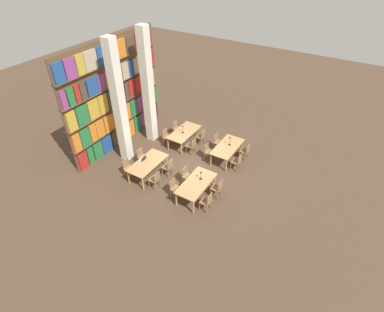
% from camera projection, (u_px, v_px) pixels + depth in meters
% --- Properties ---
extents(ground_plane, '(40.00, 40.00, 0.00)m').
position_uv_depth(ground_plane, '(190.00, 166.00, 14.77)').
color(ground_plane, '#4C3828').
extents(bookshelf_bank, '(6.36, 0.35, 5.50)m').
position_uv_depth(bookshelf_bank, '(116.00, 97.00, 14.96)').
color(bookshelf_bank, brown).
rests_on(bookshelf_bank, ground_plane).
extents(pillar_left, '(0.46, 0.46, 6.00)m').
position_uv_depth(pillar_left, '(119.00, 105.00, 13.53)').
color(pillar_left, silver).
rests_on(pillar_left, ground_plane).
extents(pillar_center, '(0.46, 0.46, 6.00)m').
position_uv_depth(pillar_center, '(148.00, 88.00, 14.95)').
color(pillar_center, silver).
rests_on(pillar_center, ground_plane).
extents(reading_table_0, '(2.02, 1.00, 0.76)m').
position_uv_depth(reading_table_0, '(196.00, 184.00, 12.73)').
color(reading_table_0, tan).
rests_on(reading_table_0, ground_plane).
extents(chair_0, '(0.42, 0.40, 0.88)m').
position_uv_depth(chair_0, '(207.00, 201.00, 12.21)').
color(chair_0, olive).
rests_on(chair_0, ground_plane).
extents(chair_1, '(0.42, 0.40, 0.88)m').
position_uv_depth(chair_1, '(175.00, 188.00, 12.86)').
color(chair_1, olive).
rests_on(chair_1, ground_plane).
extents(chair_2, '(0.42, 0.40, 0.88)m').
position_uv_depth(chair_2, '(217.00, 188.00, 12.85)').
color(chair_2, olive).
rests_on(chair_2, ground_plane).
extents(chair_3, '(0.42, 0.40, 0.88)m').
position_uv_depth(chair_3, '(187.00, 175.00, 13.50)').
color(chair_3, olive).
rests_on(chair_3, ground_plane).
extents(desk_lamp_0, '(0.14, 0.14, 0.42)m').
position_uv_depth(desk_lamp_0, '(201.00, 174.00, 12.72)').
color(desk_lamp_0, '#232328').
rests_on(desk_lamp_0, reading_table_0).
extents(reading_table_1, '(2.02, 1.00, 0.76)m').
position_uv_depth(reading_table_1, '(227.00, 147.00, 14.86)').
color(reading_table_1, tan).
rests_on(reading_table_1, ground_plane).
extents(chair_4, '(0.42, 0.40, 0.88)m').
position_uv_depth(chair_4, '(237.00, 161.00, 14.31)').
color(chair_4, olive).
rests_on(chair_4, ground_plane).
extents(chair_5, '(0.42, 0.40, 0.88)m').
position_uv_depth(chair_5, '(208.00, 151.00, 14.96)').
color(chair_5, olive).
rests_on(chair_5, ground_plane).
extents(chair_6, '(0.42, 0.40, 0.88)m').
position_uv_depth(chair_6, '(245.00, 151.00, 14.99)').
color(chair_6, olive).
rests_on(chair_6, ground_plane).
extents(chair_7, '(0.42, 0.40, 0.88)m').
position_uv_depth(chair_7, '(218.00, 141.00, 15.64)').
color(chair_7, olive).
rests_on(chair_7, ground_plane).
extents(desk_lamp_1, '(0.14, 0.14, 0.49)m').
position_uv_depth(desk_lamp_1, '(230.00, 139.00, 14.71)').
color(desk_lamp_1, '#232328').
rests_on(desk_lamp_1, reading_table_1).
extents(reading_table_2, '(2.02, 1.00, 0.76)m').
position_uv_depth(reading_table_2, '(148.00, 164.00, 13.84)').
color(reading_table_2, tan).
rests_on(reading_table_2, ground_plane).
extents(chair_8, '(0.42, 0.40, 0.88)m').
position_uv_depth(chair_8, '(155.00, 179.00, 13.29)').
color(chair_8, olive).
rests_on(chair_8, ground_plane).
extents(chair_9, '(0.42, 0.40, 0.88)m').
position_uv_depth(chair_9, '(128.00, 167.00, 13.94)').
color(chair_9, olive).
rests_on(chair_9, ground_plane).
extents(chair_10, '(0.42, 0.40, 0.88)m').
position_uv_depth(chair_10, '(168.00, 167.00, 13.98)').
color(chair_10, olive).
rests_on(chair_10, ground_plane).
extents(chair_11, '(0.42, 0.40, 0.88)m').
position_uv_depth(chair_11, '(142.00, 156.00, 14.63)').
color(chair_11, olive).
rests_on(chair_11, ground_plane).
extents(laptop, '(0.32, 0.22, 0.21)m').
position_uv_depth(laptop, '(143.00, 159.00, 13.92)').
color(laptop, silver).
rests_on(laptop, reading_table_2).
extents(reading_table_3, '(2.02, 1.00, 0.76)m').
position_uv_depth(reading_table_3, '(184.00, 133.00, 15.92)').
color(reading_table_3, tan).
rests_on(reading_table_3, ground_plane).
extents(chair_12, '(0.42, 0.40, 0.88)m').
position_uv_depth(chair_12, '(192.00, 145.00, 15.37)').
color(chair_12, olive).
rests_on(chair_12, ground_plane).
extents(chair_13, '(0.42, 0.40, 0.88)m').
position_uv_depth(chair_13, '(167.00, 136.00, 16.02)').
color(chair_13, olive).
rests_on(chair_13, ground_plane).
extents(chair_14, '(0.42, 0.40, 0.88)m').
position_uv_depth(chair_14, '(201.00, 136.00, 16.04)').
color(chair_14, olive).
rests_on(chair_14, ground_plane).
extents(chair_15, '(0.42, 0.40, 0.88)m').
position_uv_depth(chair_15, '(177.00, 128.00, 16.68)').
color(chair_15, olive).
rests_on(chair_15, ground_plane).
extents(desk_lamp_2, '(0.14, 0.14, 0.46)m').
position_uv_depth(desk_lamp_2, '(183.00, 128.00, 15.60)').
color(desk_lamp_2, '#232328').
rests_on(desk_lamp_2, reading_table_3).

